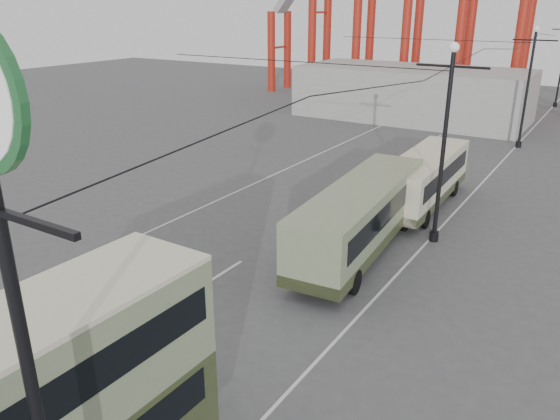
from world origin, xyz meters
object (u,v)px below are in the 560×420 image
Objects in this scene: single_decker_cream at (424,178)px; pedestrian at (287,239)px; single_decker_green at (361,215)px; lamp_post_near at (3,242)px.

single_decker_cream reaches higher than pedestrian.
single_decker_green is 1.19× the size of single_decker_cream.
single_decker_cream is 5.61× the size of pedestrian.
lamp_post_near is at bearing -86.76° from single_decker_cream.
lamp_post_near is 19.07m from single_decker_green.
pedestrian is at bearing -142.93° from single_decker_green.
single_decker_green is at bearing -139.36° from pedestrian.
lamp_post_near reaches higher than single_decker_green.
single_decker_cream is 10.30m from pedestrian.
single_decker_green is at bearing 98.14° from lamp_post_near.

